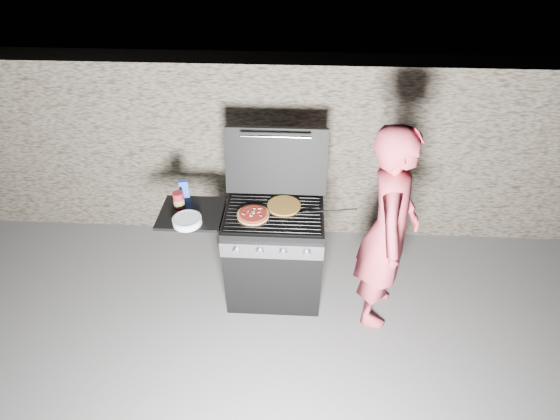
{
  "coord_description": "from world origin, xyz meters",
  "views": [
    {
      "loc": [
        0.19,
        -2.73,
        3.06
      ],
      "look_at": [
        0.05,
        0.0,
        0.95
      ],
      "focal_mm": 28.0,
      "sensor_mm": 36.0,
      "label": 1
    }
  ],
  "objects_px": {
    "gas_grill": "(245,254)",
    "pizza_topped": "(253,214)",
    "sauce_jar": "(179,200)",
    "person": "(388,231)"
  },
  "relations": [
    {
      "from": "sauce_jar",
      "to": "person",
      "type": "xyz_separation_m",
      "value": [
        1.66,
        -0.22,
        -0.08
      ]
    },
    {
      "from": "pizza_topped",
      "to": "person",
      "type": "relative_size",
      "value": 0.14
    },
    {
      "from": "sauce_jar",
      "to": "person",
      "type": "distance_m",
      "value": 1.68
    },
    {
      "from": "gas_grill",
      "to": "sauce_jar",
      "type": "bearing_deg",
      "value": 172.42
    },
    {
      "from": "gas_grill",
      "to": "person",
      "type": "height_order",
      "value": "person"
    },
    {
      "from": "gas_grill",
      "to": "pizza_topped",
      "type": "xyz_separation_m",
      "value": [
        0.09,
        -0.03,
        0.47
      ]
    },
    {
      "from": "sauce_jar",
      "to": "gas_grill",
      "type": "bearing_deg",
      "value": -7.58
    },
    {
      "from": "pizza_topped",
      "to": "person",
      "type": "bearing_deg",
      "value": -6.01
    },
    {
      "from": "sauce_jar",
      "to": "person",
      "type": "height_order",
      "value": "person"
    },
    {
      "from": "pizza_topped",
      "to": "sauce_jar",
      "type": "height_order",
      "value": "sauce_jar"
    }
  ]
}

